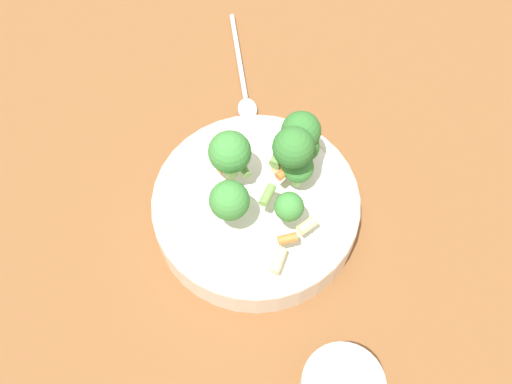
{
  "coord_description": "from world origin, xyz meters",
  "views": [
    {
      "loc": [
        -0.23,
        0.23,
        0.65
      ],
      "look_at": [
        0.0,
        0.0,
        0.06
      ],
      "focal_mm": 42.0,
      "sensor_mm": 36.0,
      "label": 1
    }
  ],
  "objects": [
    {
      "name": "spoon",
      "position": [
        0.15,
        -0.13,
        0.01
      ],
      "size": [
        0.16,
        0.13,
        0.01
      ],
      "rotation": [
        0.0,
        0.0,
        8.77
      ],
      "color": "silver",
      "rests_on": "ground_plane"
    },
    {
      "name": "pasta_salad",
      "position": [
        -0.0,
        -0.02,
        0.1
      ],
      "size": [
        0.15,
        0.16,
        0.1
      ],
      "color": "#8CB766",
      "rests_on": "bowl"
    },
    {
      "name": "bowl",
      "position": [
        0.0,
        0.0,
        0.03
      ],
      "size": [
        0.24,
        0.24,
        0.05
      ],
      "color": "silver",
      "rests_on": "ground_plane"
    },
    {
      "name": "ground_plane",
      "position": [
        0.0,
        0.0,
        0.0
      ],
      "size": [
        3.0,
        3.0,
        0.0
      ],
      "primitive_type": "plane",
      "color": "brown"
    }
  ]
}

